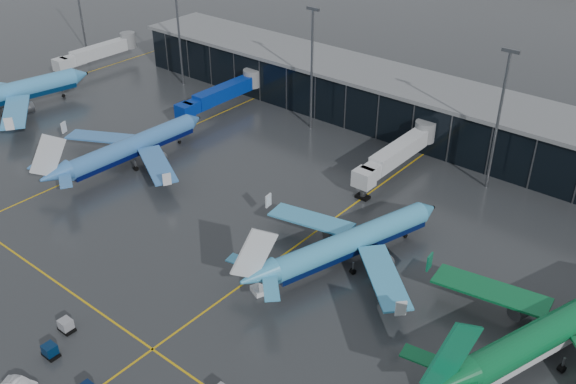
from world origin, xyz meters
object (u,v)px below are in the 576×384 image
Objects in this scene: airliner_klm_west at (3,83)px; airliner_klm_near at (353,229)px; airliner_arkefly at (132,135)px; airliner_aer_lingus at (564,312)px; service_van_white at (20,384)px; mobile_airstair at (263,286)px.

airliner_klm_west is 91.42m from airliner_klm_near.
airliner_arkefly is 80.14m from airliner_aer_lingus.
airliner_klm_west reaches higher than airliner_arkefly.
airliner_aer_lingus is 65.19m from service_van_white.
airliner_arkefly is at bearing -160.15° from airliner_aer_lingus.
airliner_arkefly reaches higher than mobile_airstair.
mobile_airstair is (85.76, -10.82, -5.96)m from airliner_klm_west.
airliner_klm_west reaches higher than service_van_white.
airliner_klm_west is 1.05× the size of airliner_aer_lingus.
mobile_airstair is (-5.60, -13.74, -4.97)m from airliner_klm_near.
airliner_klm_west is 1.17× the size of airliner_klm_near.
airliner_aer_lingus is at bearing 43.07° from mobile_airstair.
airliner_klm_near reaches higher than mobile_airstair.
airliner_klm_west is 11.59× the size of mobile_airstair.
service_van_white is at bearing -50.87° from airliner_arkefly.
airliner_aer_lingus is (80.13, 1.18, 0.60)m from airliner_arkefly.
mobile_airstair is (-35.80, -14.35, -5.63)m from airliner_aer_lingus.
airliner_klm_west is 1.16× the size of airliner_arkefly.
airliner_klm_near is (49.94, 0.57, -0.06)m from airliner_arkefly.
airliner_klm_near is 15.65m from mobile_airstair.
airliner_aer_lingus is at bearing -70.26° from service_van_white.
airliner_klm_near is 30.21m from airliner_aer_lingus.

